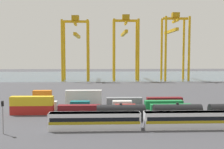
# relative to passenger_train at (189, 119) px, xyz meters

# --- Properties ---
(ground_plane) EXTENTS (420.00, 420.00, 0.00)m
(ground_plane) POSITION_rel_passenger_train_xyz_m (-7.73, 60.60, -2.14)
(ground_plane) COLOR #424247
(harbour_water) EXTENTS (400.00, 110.00, 0.01)m
(harbour_water) POSITION_rel_passenger_train_xyz_m (-7.73, 163.12, -2.14)
(harbour_water) COLOR #475B6B
(harbour_water) RESTS_ON ground_plane
(passenger_train) EXTENTS (64.09, 3.14, 3.90)m
(passenger_train) POSITION_rel_passenger_train_xyz_m (0.00, 0.00, 0.00)
(passenger_train) COLOR silver
(passenger_train) RESTS_ON ground_plane
(freight_tank_row) EXTENTS (56.88, 3.08, 4.54)m
(freight_tank_row) POSITION_rel_passenger_train_xyz_m (7.06, 7.96, 0.03)
(freight_tank_row) COLOR #232326
(freight_tank_row) RESTS_ON ground_plane
(signal_mast) EXTENTS (0.36, 0.60, 7.14)m
(signal_mast) POSITION_rel_passenger_train_xyz_m (-41.28, -2.62, 2.52)
(signal_mast) COLOR gray
(signal_mast) RESTS_ON ground_plane
(shipping_container_0) EXTENTS (12.10, 2.44, 2.60)m
(shipping_container_0) POSITION_rel_passenger_train_xyz_m (-40.04, 16.30, -0.84)
(shipping_container_0) COLOR #AD211C
(shipping_container_0) RESTS_ON ground_plane
(shipping_container_1) EXTENTS (12.10, 2.44, 2.60)m
(shipping_container_1) POSITION_rel_passenger_train_xyz_m (-40.04, 16.30, 1.76)
(shipping_container_1) COLOR gold
(shipping_container_1) RESTS_ON shipping_container_0
(shipping_container_2) EXTENTS (12.10, 2.44, 2.60)m
(shipping_container_2) POSITION_rel_passenger_train_xyz_m (-26.61, 16.30, -0.84)
(shipping_container_2) COLOR maroon
(shipping_container_2) RESTS_ON ground_plane
(shipping_container_3) EXTENTS (6.04, 2.44, 2.60)m
(shipping_container_3) POSITION_rel_passenger_train_xyz_m (-13.18, 16.30, -0.84)
(shipping_container_3) COLOR #AD211C
(shipping_container_3) RESTS_ON ground_plane
(shipping_container_4) EXTENTS (12.10, 2.44, 2.60)m
(shipping_container_4) POSITION_rel_passenger_train_xyz_m (0.25, 16.30, -0.84)
(shipping_container_4) COLOR #197538
(shipping_container_4) RESTS_ON ground_plane
(shipping_container_5) EXTENTS (12.10, 2.44, 2.60)m
(shipping_container_5) POSITION_rel_passenger_train_xyz_m (-40.07, 22.75, -0.84)
(shipping_container_5) COLOR silver
(shipping_container_5) RESTS_ON ground_plane
(shipping_container_6) EXTENTS (6.04, 2.44, 2.60)m
(shipping_container_6) POSITION_rel_passenger_train_xyz_m (-26.85, 22.75, -0.84)
(shipping_container_6) COLOR #146066
(shipping_container_6) RESTS_ON ground_plane
(shipping_container_7) EXTENTS (6.04, 2.44, 2.60)m
(shipping_container_7) POSITION_rel_passenger_train_xyz_m (-13.64, 22.75, -0.84)
(shipping_container_7) COLOR silver
(shipping_container_7) RESTS_ON ground_plane
(shipping_container_8) EXTENTS (12.10, 2.44, 2.60)m
(shipping_container_8) POSITION_rel_passenger_train_xyz_m (-0.42, 22.75, -0.84)
(shipping_container_8) COLOR #197538
(shipping_container_8) RESTS_ON ground_plane
(shipping_container_9) EXTENTS (6.04, 2.44, 2.60)m
(shipping_container_9) POSITION_rel_passenger_train_xyz_m (-39.97, 29.19, -0.84)
(shipping_container_9) COLOR silver
(shipping_container_9) RESTS_ON ground_plane
(shipping_container_10) EXTENTS (6.04, 2.44, 2.60)m
(shipping_container_10) POSITION_rel_passenger_train_xyz_m (-39.97, 29.19, 1.76)
(shipping_container_10) COLOR orange
(shipping_container_10) RESTS_ON shipping_container_9
(shipping_container_11) EXTENTS (12.10, 2.44, 2.60)m
(shipping_container_11) POSITION_rel_passenger_train_xyz_m (-26.18, 29.19, -0.84)
(shipping_container_11) COLOR silver
(shipping_container_11) RESTS_ON ground_plane
(shipping_container_12) EXTENTS (12.10, 2.44, 2.60)m
(shipping_container_12) POSITION_rel_passenger_train_xyz_m (-26.18, 29.19, 1.76)
(shipping_container_12) COLOR silver
(shipping_container_12) RESTS_ON shipping_container_11
(shipping_container_13) EXTENTS (12.10, 2.44, 2.60)m
(shipping_container_13) POSITION_rel_passenger_train_xyz_m (-12.39, 29.19, -0.84)
(shipping_container_13) COLOR slate
(shipping_container_13) RESTS_ON ground_plane
(shipping_container_14) EXTENTS (12.10, 2.44, 2.60)m
(shipping_container_14) POSITION_rel_passenger_train_xyz_m (1.40, 29.19, -0.84)
(shipping_container_14) COLOR maroon
(shipping_container_14) RESTS_ON ground_plane
(gantry_crane_west) EXTENTS (18.26, 34.42, 43.55)m
(gantry_crane_west) POSITION_rel_passenger_train_xyz_m (-37.50, 121.61, 24.33)
(gantry_crane_west) COLOR gold
(gantry_crane_west) RESTS_ON ground_plane
(gantry_crane_central) EXTENTS (17.63, 37.93, 44.30)m
(gantry_crane_central) POSITION_rel_passenger_train_xyz_m (-3.69, 122.19, 25.11)
(gantry_crane_central) COLOR gold
(gantry_crane_central) RESTS_ON ground_plane
(gantry_crane_east) EXTENTS (17.28, 34.50, 45.90)m
(gantry_crane_east) POSITION_rel_passenger_train_xyz_m (30.11, 121.40, 25.96)
(gantry_crane_east) COLOR gold
(gantry_crane_east) RESTS_ON ground_plane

